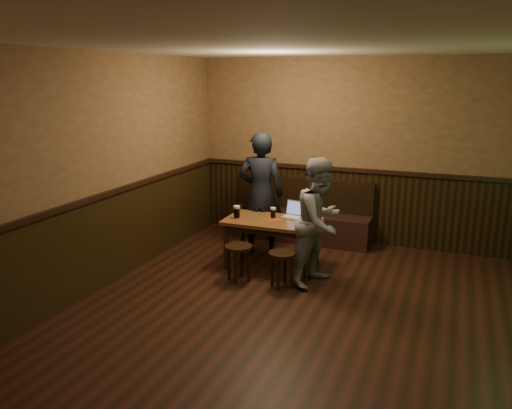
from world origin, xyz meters
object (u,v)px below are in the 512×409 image
object	(u,v)px
pint_mid	(273,213)
pint_right	(303,219)
pub_table	(272,226)
laptop	(295,213)
bench	(301,220)
stool_right	(282,259)
stool_left	(239,253)
pint_left	(237,212)
person_grey	(320,222)
person_suit	(261,194)

from	to	relation	value
pint_mid	pint_right	size ratio (longest dim) A/B	0.95
pint_right	pub_table	bearing A→B (deg)	169.82
pub_table	laptop	xyz separation A→B (m)	(0.24, 0.23, 0.14)
bench	stool_right	size ratio (longest dim) A/B	4.91
stool_left	pint_mid	xyz separation A→B (m)	(0.21, 0.67, 0.37)
pint_left	stool_left	bearing A→B (deg)	-63.71
stool_right	pint_right	xyz separation A→B (m)	(0.10, 0.50, 0.39)
stool_left	person_grey	distance (m)	1.08
person_suit	pint_right	bearing A→B (deg)	131.92
person_suit	pub_table	bearing A→B (deg)	113.33
person_grey	pint_right	bearing A→B (deg)	73.08
person_grey	bench	bearing A→B (deg)	42.47
pint_mid	bench	bearing A→B (deg)	89.22
stool_left	person_suit	bearing A→B (deg)	96.72
pub_table	pint_left	size ratio (longest dim) A/B	7.28
pint_mid	laptop	world-z (taller)	laptop
stool_left	stool_right	distance (m)	0.57
pub_table	person_grey	xyz separation A→B (m)	(0.72, -0.27, 0.21)
pint_right	person_suit	bearing A→B (deg)	145.23
pint_right	laptop	size ratio (longest dim) A/B	0.46
pint_right	person_grey	distance (m)	0.33
person_suit	person_grey	size ratio (longest dim) A/B	1.12
stool_left	person_grey	xyz separation A→B (m)	(0.94, 0.33, 0.42)
bench	stool_right	bearing A→B (deg)	-79.70
pint_left	person_grey	distance (m)	1.19
laptop	person_suit	size ratio (longest dim) A/B	0.19
pint_left	person_grey	world-z (taller)	person_grey
stool_left	pint_right	xyz separation A→B (m)	(0.67, 0.52, 0.37)
stool_left	pint_left	bearing A→B (deg)	116.29
person_suit	bench	bearing A→B (deg)	-126.26
pint_right	person_suit	xyz separation A→B (m)	(-0.80, 0.55, 0.14)
stool_right	person_suit	xyz separation A→B (m)	(-0.69, 1.05, 0.53)
pint_left	person_grey	xyz separation A→B (m)	(1.18, -0.16, 0.04)
bench	pint_mid	distance (m)	1.30
stool_right	pint_left	world-z (taller)	pint_left
stool_left	pint_right	size ratio (longest dim) A/B	3.00
pub_table	person_suit	distance (m)	0.67
bench	pint_right	bearing A→B (deg)	-72.20
pint_mid	person_grey	xyz separation A→B (m)	(0.73, -0.35, 0.05)
bench	stool_right	distance (m)	1.91
person_suit	pint_left	bearing A→B (deg)	65.54
stool_left	stool_right	bearing A→B (deg)	2.03
laptop	person_grey	xyz separation A→B (m)	(0.48, -0.50, 0.07)
stool_left	pint_right	world-z (taller)	pint_right
pub_table	pint_right	size ratio (longest dim) A/B	8.09
pint_left	pint_right	bearing A→B (deg)	1.82
bench	pub_table	bearing A→B (deg)	-90.00
bench	person_suit	distance (m)	1.07
pint_mid	laptop	bearing A→B (deg)	31.07
stool_right	pint_mid	xyz separation A→B (m)	(-0.36, 0.65, 0.38)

